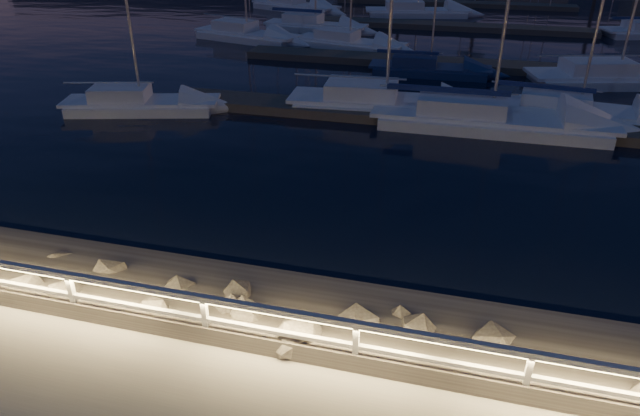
# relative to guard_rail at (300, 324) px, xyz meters

# --- Properties ---
(ground) EXTENTS (400.00, 400.00, 0.00)m
(ground) POSITION_rel_guard_rail_xyz_m (0.07, 0.00, -0.77)
(ground) COLOR #AAA59A
(ground) RESTS_ON ground
(harbor_water) EXTENTS (400.00, 440.00, 0.60)m
(harbor_water) POSITION_rel_guard_rail_xyz_m (0.07, 31.22, -1.74)
(harbor_water) COLOR black
(harbor_water) RESTS_ON ground
(guard_rail) EXTENTS (44.11, 0.12, 1.06)m
(guard_rail) POSITION_rel_guard_rail_xyz_m (0.00, 0.00, 0.00)
(guard_rail) COLOR silver
(guard_rail) RESTS_ON ground
(riprap) EXTENTS (29.61, 2.06, 1.19)m
(riprap) POSITION_rel_guard_rail_xyz_m (-4.33, 1.91, -1.08)
(riprap) COLOR slate
(riprap) RESTS_ON ground
(floating_docks) EXTENTS (22.00, 36.00, 0.40)m
(floating_docks) POSITION_rel_guard_rail_xyz_m (0.07, 32.50, -1.17)
(floating_docks) COLOR #595149
(floating_docks) RESTS_ON ground
(sailboat_a) EXTENTS (7.15, 3.80, 11.80)m
(sailboat_a) POSITION_rel_guard_rail_xyz_m (-11.95, 14.09, -0.94)
(sailboat_a) COLOR silver
(sailboat_a) RESTS_ON ground
(sailboat_b) EXTENTS (8.92, 3.31, 14.89)m
(sailboat_b) POSITION_rel_guard_rail_xyz_m (-1.28, 16.89, -0.90)
(sailboat_b) COLOR silver
(sailboat_b) RESTS_ON ground
(sailboat_c) EXTENTS (8.12, 3.24, 13.41)m
(sailboat_c) POSITION_rel_guard_rail_xyz_m (7.03, 18.10, -0.95)
(sailboat_c) COLOR silver
(sailboat_c) RESTS_ON ground
(sailboat_e) EXTENTS (8.10, 4.19, 13.36)m
(sailboat_e) POSITION_rel_guard_rail_xyz_m (-13.06, 30.03, -0.91)
(sailboat_e) COLOR silver
(sailboat_e) RESTS_ON ground
(sailboat_f) EXTENTS (6.68, 2.26, 11.24)m
(sailboat_f) POSITION_rel_guard_rail_xyz_m (0.09, 23.96, -0.98)
(sailboat_f) COLOR navy
(sailboat_f) RESTS_ON ground
(sailboat_g) EXTENTS (9.57, 5.05, 15.65)m
(sailboat_g) POSITION_rel_guard_rail_xyz_m (9.70, 24.53, -0.91)
(sailboat_g) COLOR silver
(sailboat_g) RESTS_ON ground
(sailboat_h) EXTENTS (9.93, 3.18, 16.66)m
(sailboat_h) POSITION_rel_guard_rail_xyz_m (3.27, 15.98, -0.91)
(sailboat_h) COLOR silver
(sailboat_h) RESTS_ON ground
(sailboat_i) EXTENTS (7.81, 2.91, 13.10)m
(sailboat_i) POSITION_rel_guard_rail_xyz_m (-9.35, 34.40, -0.91)
(sailboat_i) COLOR silver
(sailboat_i) RESTS_ON ground
(sailboat_j) EXTENTS (7.67, 3.82, 12.60)m
(sailboat_j) POSITION_rel_guard_rail_xyz_m (-5.62, 29.43, -0.95)
(sailboat_j) COLOR silver
(sailboat_j) RESTS_ON ground
(sailboat_k) EXTENTS (9.07, 4.38, 14.84)m
(sailboat_k) POSITION_rel_guard_rail_xyz_m (-2.80, 43.18, -0.92)
(sailboat_k) COLOR silver
(sailboat_k) RESTS_ON ground
(sailboat_n) EXTENTS (8.82, 5.45, 14.61)m
(sailboat_n) POSITION_rel_guard_rail_xyz_m (-13.73, 43.52, -0.90)
(sailboat_n) COLOR silver
(sailboat_n) RESTS_ON ground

